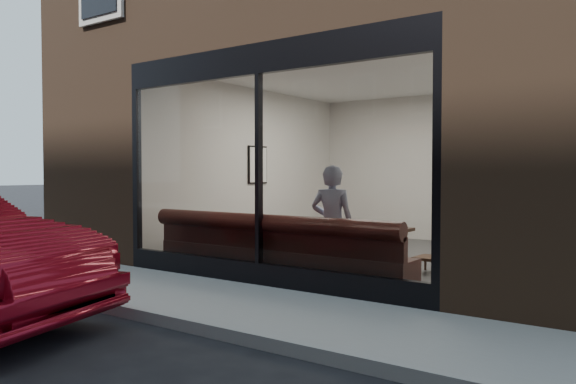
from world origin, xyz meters
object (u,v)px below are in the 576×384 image
Objects in this scene: cafe_table_left at (215,219)px; cafe_chair_right at (432,258)px; banquette at (277,264)px; person at (332,225)px; cafe_table_right at (382,230)px.

cafe_table_left reaches higher than cafe_chair_right.
person is at bearing 14.53° from banquette.
cafe_table_right is at bearing -162.47° from person.
banquette is 1.53m from cafe_table_right.
banquette is 1.82m from cafe_table_left.
person is 2.46m from cafe_table_left.
cafe_table_left is at bearing -22.66° from person.
person is 2.62× the size of cafe_table_left.
cafe_table_right is (0.56, 0.35, -0.06)m from person.
cafe_table_right is at bearing 22.43° from banquette.
cafe_table_left is at bearing 161.68° from banquette.
banquette is 2.50× the size of person.
cafe_table_right reaches higher than cafe_table_left.
cafe_table_right reaches higher than banquette.
cafe_chair_right is at bearing 77.40° from cafe_table_right.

